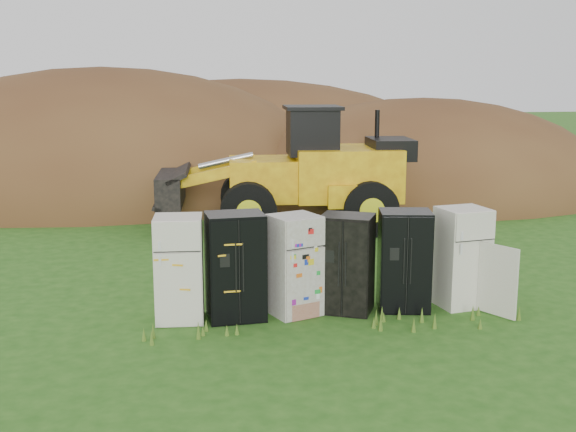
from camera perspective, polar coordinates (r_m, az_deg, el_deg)
The scene contains 11 objects.
ground at distance 12.66m, azimuth 3.13°, elevation -7.61°, with size 120.00×120.00×0.00m, color #235416.
fridge_leftmost at distance 12.16m, azimuth -8.59°, elevation -4.14°, with size 0.78×0.75×1.78m, color silver, non-canonical shape.
fridge_black_side at distance 12.13m, azimuth -4.17°, elevation -3.99°, with size 0.94×0.75×1.81m, color black, non-canonical shape.
fridge_sticker at distance 12.33m, azimuth 0.50°, elevation -3.90°, with size 0.77×0.71×1.73m, color silver, non-canonical shape.
fridge_dark_mid at distance 12.52m, azimuth 4.67°, elevation -3.76°, with size 0.87×0.71×1.71m, color black, non-canonical shape.
fridge_black_right at distance 12.75m, azimuth 9.17°, elevation -3.48°, with size 0.88×0.73×1.75m, color black, non-canonical shape.
fridge_open_door at distance 13.14m, azimuth 13.56°, elevation -3.18°, with size 0.80×0.74×1.77m, color silver, non-canonical shape.
wheel_loader at distance 18.97m, azimuth -0.53°, elevation 3.79°, with size 6.70×2.72×3.24m, color yellow, non-canonical shape.
dirt_mound_right at distance 25.25m, azimuth 10.41°, elevation 1.77°, with size 13.34×9.79×6.53m, color #4E2D19.
dirt_mound_left at distance 26.31m, azimuth -14.11°, elevation 1.99°, with size 16.73×12.55×8.58m, color #4E2D19.
dirt_mound_back at distance 29.86m, azimuth -3.75°, elevation 3.38°, with size 19.31×12.87×7.69m, color #4E2D19.
Camera 1 is at (-2.51, -11.71, 4.09)m, focal length 45.00 mm.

